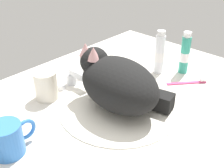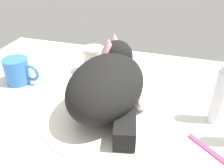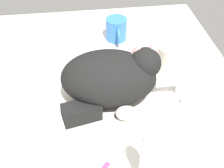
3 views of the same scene
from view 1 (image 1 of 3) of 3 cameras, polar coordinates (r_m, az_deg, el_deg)
The scene contains 9 objects.
ground_plane at distance 84.69cm, azimuth 1.36°, elevation -5.71°, with size 110.00×82.50×3.00cm, color silver.
sink_basin at distance 83.59cm, azimuth 1.38°, elevation -4.64°, with size 35.15×35.15×0.84cm, color white.
faucet at distance 94.91cm, azimuth -7.68°, elevation 1.15°, with size 12.23×9.81×5.86cm.
cat at distance 79.99cm, azimuth 1.11°, elevation 0.37°, with size 21.16×28.52×16.87cm.
coffee_mug at distance 71.11cm, azimuth -20.26°, elevation -10.37°, with size 11.58×7.60×8.14cm.
rinse_cup at distance 88.42cm, azimuth -13.19°, elevation -0.29°, with size 6.98×6.98×8.95cm.
toothpaste_bottle at distance 101.61cm, azimuth 9.58°, elevation 6.10°, with size 3.38×3.38×15.79cm.
mouthwash_bottle at distance 103.65cm, azimuth 14.51°, elevation 5.89°, with size 3.31×3.31×15.32cm.
toothbrush at distance 99.50cm, azimuth 15.33°, elevation 0.41°, with size 11.43×9.86×1.60cm.
Camera 1 is at (-51.64, -45.25, 48.08)cm, focal length 45.28 mm.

